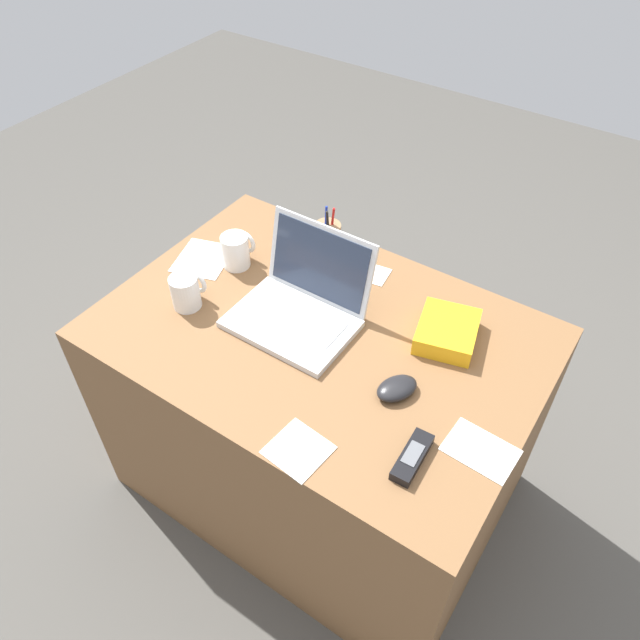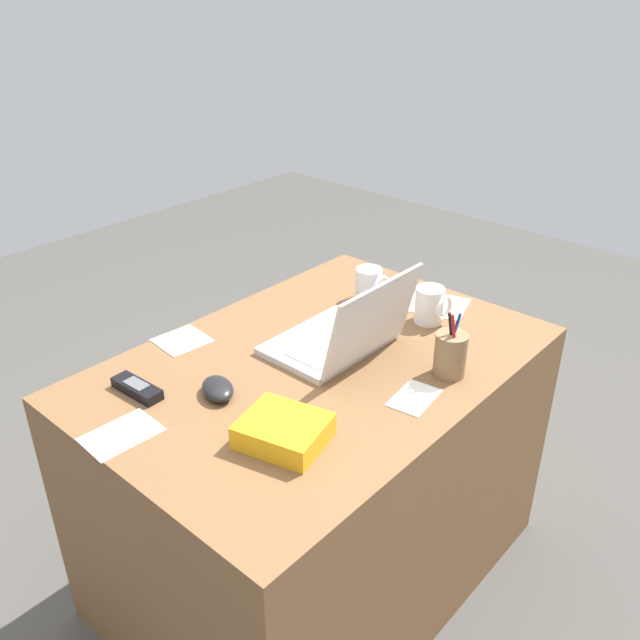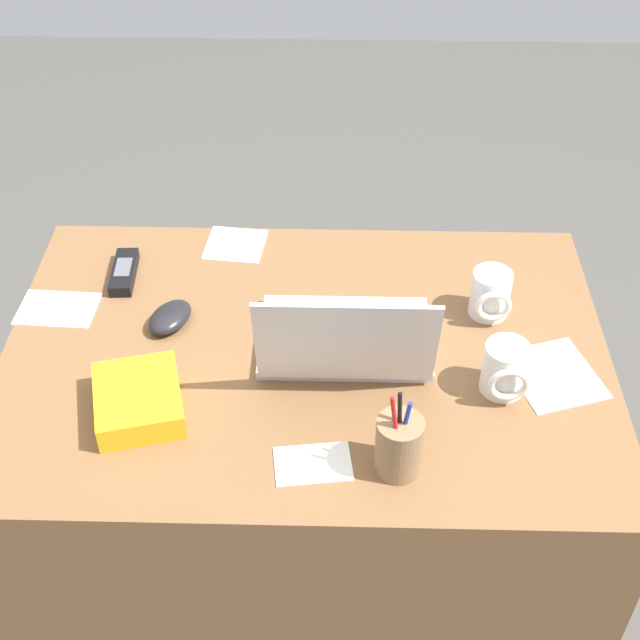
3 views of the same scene
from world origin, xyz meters
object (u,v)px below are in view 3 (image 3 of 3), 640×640
at_px(coffee_mug_white, 505,370).
at_px(cordless_phone, 124,272).
at_px(computer_mouse, 170,317).
at_px(snack_bag, 138,400).
at_px(laptop, 345,339).
at_px(pen_holder, 399,445).
at_px(coffee_mug_tall, 491,295).

relative_size(coffee_mug_white, cordless_phone, 0.73).
bearing_deg(coffee_mug_white, computer_mouse, -14.76).
distance_m(cordless_phone, snack_bag, 0.38).
xyz_separation_m(laptop, snack_bag, (0.35, 0.14, -0.02)).
bearing_deg(snack_bag, pen_holder, 165.24).
bearing_deg(computer_mouse, coffee_mug_white, -169.54).
height_order(computer_mouse, snack_bag, snack_bag).
distance_m(computer_mouse, coffee_mug_white, 0.63).
xyz_separation_m(laptop, coffee_mug_white, (-0.28, 0.08, 0.00)).
height_order(computer_mouse, cordless_phone, computer_mouse).
relative_size(laptop, snack_bag, 1.89).
relative_size(coffee_mug_tall, pen_holder, 0.57).
bearing_deg(pen_holder, cordless_phone, -42.08).
distance_m(coffee_mug_tall, snack_bag, 0.68).
bearing_deg(snack_bag, coffee_mug_tall, -156.68).
bearing_deg(computer_mouse, cordless_phone, -25.56).
height_order(coffee_mug_tall, pen_holder, pen_holder).
xyz_separation_m(laptop, coffee_mug_tall, (-0.28, -0.13, 0.00)).
relative_size(laptop, computer_mouse, 3.05).
xyz_separation_m(coffee_mug_tall, cordless_phone, (0.72, -0.10, -0.04)).
relative_size(coffee_mug_tall, snack_bag, 0.57).
bearing_deg(snack_bag, laptop, -158.18).
bearing_deg(coffee_mug_tall, laptop, 25.18).
bearing_deg(computer_mouse, coffee_mug_tall, -150.50).
bearing_deg(laptop, computer_mouse, -14.20).
bearing_deg(coffee_mug_white, pen_holder, 43.25).
distance_m(coffee_mug_white, coffee_mug_tall, 0.21).
bearing_deg(coffee_mug_white, snack_bag, 5.88).
distance_m(computer_mouse, coffee_mug_tall, 0.61).
distance_m(laptop, snack_bag, 0.38).
bearing_deg(coffee_mug_white, laptop, -15.44).
xyz_separation_m(laptop, cordless_phone, (0.45, -0.23, -0.03)).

